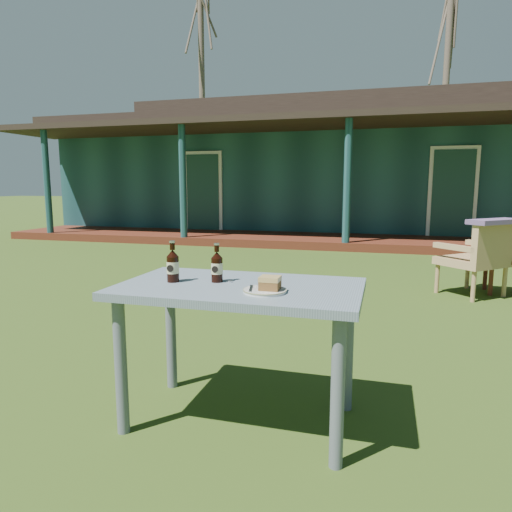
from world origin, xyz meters
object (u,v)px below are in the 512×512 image
(cake_slice, at_px, (270,283))
(cola_bottle_far, at_px, (173,266))
(plate, at_px, (265,291))
(cola_bottle_near, at_px, (217,267))
(cafe_table, at_px, (240,305))
(armchair_left, at_px, (479,255))

(cake_slice, distance_m, cola_bottle_far, 0.54)
(cola_bottle_far, bearing_deg, cake_slice, -10.08)
(plate, relative_size, cola_bottle_near, 1.02)
(cola_bottle_near, bearing_deg, plate, -27.81)
(cafe_table, distance_m, plate, 0.23)
(cafe_table, height_order, cola_bottle_far, cola_bottle_far)
(cake_slice, relative_size, cola_bottle_far, 0.43)
(cafe_table, distance_m, armchair_left, 3.67)
(plate, height_order, armchair_left, armchair_left)
(cafe_table, bearing_deg, cake_slice, -32.93)
(cake_slice, distance_m, cola_bottle_near, 0.35)
(cake_slice, xyz_separation_m, cola_bottle_far, (-0.53, 0.10, 0.04))
(plate, distance_m, cola_bottle_far, 0.53)
(cola_bottle_far, bearing_deg, armchair_left, 58.26)
(cola_bottle_far, relative_size, armchair_left, 0.26)
(cafe_table, height_order, armchair_left, armchair_left)
(cake_slice, bearing_deg, plate, -176.69)
(cola_bottle_near, relative_size, armchair_left, 0.24)
(plate, bearing_deg, armchair_left, 65.79)
(cake_slice, height_order, armchair_left, armchair_left)
(cafe_table, bearing_deg, cola_bottle_near, 165.85)
(cafe_table, xyz_separation_m, cola_bottle_far, (-0.35, -0.03, 0.19))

